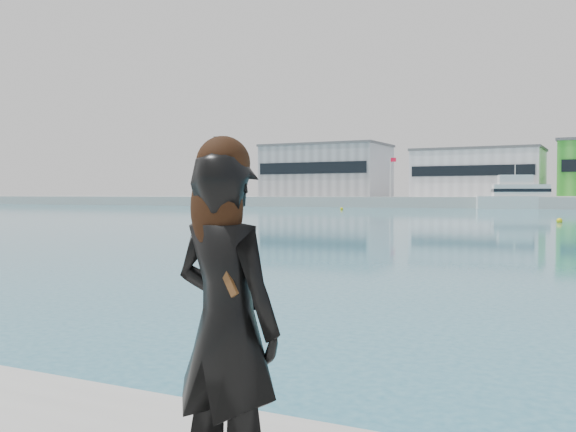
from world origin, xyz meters
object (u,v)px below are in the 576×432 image
buoy_far (342,210)px  woman (226,315)px  motor_yacht (523,196)px  buoy_near (559,223)px

buoy_far → woman: woman is taller
motor_yacht → buoy_near: motor_yacht is taller
buoy_near → woman: (2.37, -56.54, 1.76)m
motor_yacht → buoy_far: motor_yacht is taller
buoy_far → woman: (36.84, -91.83, 1.76)m
buoy_near → buoy_far: bearing=134.3°
buoy_far → buoy_near: bearing=-45.7°
motor_yacht → woman: (11.97, -111.84, -0.36)m
motor_yacht → buoy_far: bearing=-157.4°
buoy_far → woman: bearing=-68.1°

